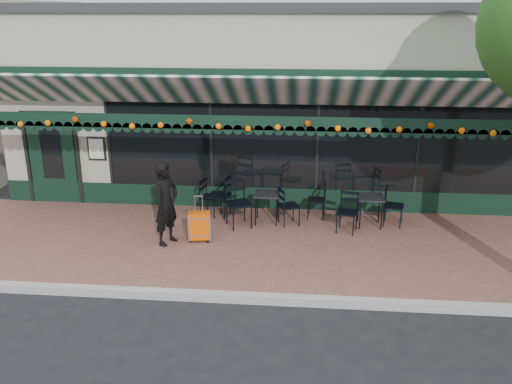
# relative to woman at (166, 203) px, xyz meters

# --- Properties ---
(ground) EXTENTS (80.00, 80.00, 0.00)m
(ground) POSITION_rel_woman_xyz_m (1.54, -1.82, -0.98)
(ground) COLOR black
(ground) RESTS_ON ground
(sidewalk) EXTENTS (18.00, 4.00, 0.15)m
(sidewalk) POSITION_rel_woman_xyz_m (1.54, 0.18, -0.91)
(sidewalk) COLOR brown
(sidewalk) RESTS_ON ground
(curb) EXTENTS (18.00, 0.16, 0.15)m
(curb) POSITION_rel_woman_xyz_m (1.54, -1.90, -0.91)
(curb) COLOR #9E9E99
(curb) RESTS_ON ground
(restaurant_building) EXTENTS (12.00, 9.60, 4.50)m
(restaurant_building) POSITION_rel_woman_xyz_m (1.54, 6.02, 1.29)
(restaurant_building) COLOR #A6A490
(restaurant_building) RESTS_ON ground
(woman) EXTENTS (0.61, 0.72, 1.66)m
(woman) POSITION_rel_woman_xyz_m (0.00, 0.00, 0.00)
(woman) COLOR black
(woman) RESTS_ON sidewalk
(suitcase) EXTENTS (0.45, 0.29, 0.96)m
(suitcase) POSITION_rel_woman_xyz_m (0.61, 0.15, -0.51)
(suitcase) COLOR #DF5107
(suitcase) RESTS_ON sidewalk
(cafe_table_a) EXTENTS (0.54, 0.54, 0.66)m
(cafe_table_a) POSITION_rel_woman_xyz_m (4.09, 1.28, -0.24)
(cafe_table_a) COLOR black
(cafe_table_a) RESTS_ON sidewalk
(cafe_table_b) EXTENTS (0.54, 0.54, 0.66)m
(cafe_table_b) POSITION_rel_woman_xyz_m (1.88, 1.29, -0.24)
(cafe_table_b) COLOR black
(cafe_table_b) RESTS_ON sidewalk
(chair_a_left) EXTENTS (0.44, 0.44, 0.81)m
(chair_a_left) POSITION_rel_woman_xyz_m (2.95, 1.65, -0.43)
(chair_a_left) COLOR black
(chair_a_left) RESTS_ON sidewalk
(chair_a_right) EXTENTS (0.51, 0.51, 0.85)m
(chair_a_right) POSITION_rel_woman_xyz_m (4.59, 1.36, -0.41)
(chair_a_right) COLOR black
(chair_a_right) RESTS_ON sidewalk
(chair_a_front) EXTENTS (0.52, 0.52, 0.85)m
(chair_a_front) POSITION_rel_woman_xyz_m (3.57, 0.89, -0.41)
(chair_a_front) COLOR black
(chair_a_front) RESTS_ON sidewalk
(chair_b_left) EXTENTS (0.56, 0.56, 0.95)m
(chair_b_left) POSITION_rel_woman_xyz_m (0.79, 1.55, -0.36)
(chair_b_left) COLOR black
(chair_b_left) RESTS_ON sidewalk
(chair_b_right) EXTENTS (0.55, 0.55, 0.83)m
(chair_b_right) POSITION_rel_woman_xyz_m (2.36, 1.19, -0.42)
(chair_b_right) COLOR black
(chair_b_right) RESTS_ON sidewalk
(chair_b_front) EXTENTS (0.68, 0.68, 1.00)m
(chair_b_front) POSITION_rel_woman_xyz_m (1.30, 0.99, -0.33)
(chair_b_front) COLOR black
(chair_b_front) RESTS_ON sidewalk
(chair_solo) EXTENTS (0.52, 0.52, 0.85)m
(chair_solo) POSITION_rel_woman_xyz_m (0.60, 1.55, -0.41)
(chair_solo) COLOR black
(chair_solo) RESTS_ON sidewalk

